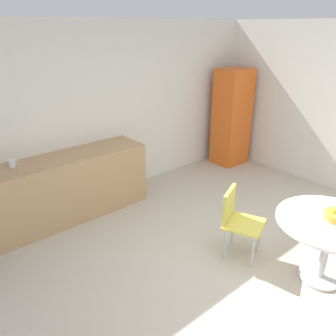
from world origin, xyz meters
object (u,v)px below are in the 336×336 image
object	(u,v)px
mug_white	(12,163)
chair_yellow	(236,216)
round_table	(329,232)
locker_cabinet	(232,117)

from	to	relation	value
mug_white	chair_yellow	bearing A→B (deg)	-51.29
chair_yellow	mug_white	distance (m)	2.78
round_table	chair_yellow	xyz separation A→B (m)	(-0.39, 0.88, -0.06)
locker_cabinet	round_table	world-z (taller)	locker_cabinet
round_table	locker_cabinet	bearing A→B (deg)	57.16
round_table	chair_yellow	size ratio (longest dim) A/B	1.31
chair_yellow	locker_cabinet	bearing A→B (deg)	41.38
locker_cabinet	chair_yellow	bearing A→B (deg)	-138.62
mug_white	round_table	bearing A→B (deg)	-55.15
locker_cabinet	chair_yellow	size ratio (longest dim) A/B	2.16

